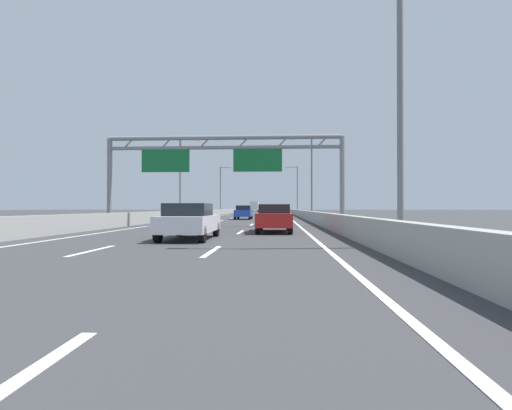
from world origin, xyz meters
name	(u,v)px	position (x,y,z in m)	size (l,w,h in m)	color
ground_plane	(263,213)	(0.00, 100.00, 0.00)	(260.00, 260.00, 0.00)	#38383A
lane_dash_left_1	(92,251)	(-1.80, 12.50, 0.01)	(0.16, 3.00, 0.01)	white
lane_dash_left_2	(173,232)	(-1.80, 21.50, 0.01)	(0.16, 3.00, 0.01)	white
lane_dash_left_3	(204,225)	(-1.80, 30.50, 0.01)	(0.16, 3.00, 0.01)	white
lane_dash_left_4	(221,221)	(-1.80, 39.50, 0.01)	(0.16, 3.00, 0.01)	white
lane_dash_left_5	(232,218)	(-1.80, 48.50, 0.01)	(0.16, 3.00, 0.01)	white
lane_dash_left_6	(239,216)	(-1.80, 57.50, 0.01)	(0.16, 3.00, 0.01)	white
lane_dash_left_7	(244,215)	(-1.80, 66.50, 0.01)	(0.16, 3.00, 0.01)	white
lane_dash_left_8	(248,214)	(-1.80, 75.50, 0.01)	(0.16, 3.00, 0.01)	white
lane_dash_left_9	(251,214)	(-1.80, 84.50, 0.01)	(0.16, 3.00, 0.01)	white
lane_dash_left_10	(254,213)	(-1.80, 93.50, 0.01)	(0.16, 3.00, 0.01)	white
lane_dash_left_11	(256,212)	(-1.80, 102.50, 0.01)	(0.16, 3.00, 0.01)	white
lane_dash_left_12	(258,212)	(-1.80, 111.50, 0.01)	(0.16, 3.00, 0.01)	white
lane_dash_left_13	(259,212)	(-1.80, 120.50, 0.01)	(0.16, 3.00, 0.01)	white
lane_dash_left_14	(261,211)	(-1.80, 129.50, 0.01)	(0.16, 3.00, 0.01)	white
lane_dash_left_15	(262,211)	(-1.80, 138.50, 0.01)	(0.16, 3.00, 0.01)	white
lane_dash_left_16	(263,211)	(-1.80, 147.50, 0.01)	(0.16, 3.00, 0.01)	white
lane_dash_left_17	(263,211)	(-1.80, 156.50, 0.01)	(0.16, 3.00, 0.01)	white
lane_dash_right_1	(212,251)	(1.80, 12.50, 0.01)	(0.16, 3.00, 0.01)	white
lane_dash_right_2	(240,232)	(1.80, 21.50, 0.01)	(0.16, 3.00, 0.01)	white
lane_dash_right_3	(252,225)	(1.80, 30.50, 0.01)	(0.16, 3.00, 0.01)	white
lane_dash_right_4	(258,221)	(1.80, 39.50, 0.01)	(0.16, 3.00, 0.01)	white
lane_dash_right_5	(261,218)	(1.80, 48.50, 0.01)	(0.16, 3.00, 0.01)	white
lane_dash_right_6	(264,216)	(1.80, 57.50, 0.01)	(0.16, 3.00, 0.01)	white
lane_dash_right_7	(266,215)	(1.80, 66.50, 0.01)	(0.16, 3.00, 0.01)	white
lane_dash_right_8	(267,214)	(1.80, 75.50, 0.01)	(0.16, 3.00, 0.01)	white
lane_dash_right_9	(268,214)	(1.80, 84.50, 0.01)	(0.16, 3.00, 0.01)	white
lane_dash_right_10	(269,213)	(1.80, 93.50, 0.01)	(0.16, 3.00, 0.01)	white
lane_dash_right_11	(270,212)	(1.80, 102.50, 0.01)	(0.16, 3.00, 0.01)	white
lane_dash_right_12	(271,212)	(1.80, 111.50, 0.01)	(0.16, 3.00, 0.01)	white
lane_dash_right_13	(271,212)	(1.80, 120.50, 0.01)	(0.16, 3.00, 0.01)	white
lane_dash_right_14	(271,211)	(1.80, 129.50, 0.01)	(0.16, 3.00, 0.01)	white
lane_dash_right_15	(272,211)	(1.80, 138.50, 0.01)	(0.16, 3.00, 0.01)	white
lane_dash_right_16	(272,211)	(1.80, 147.50, 0.01)	(0.16, 3.00, 0.01)	white
lane_dash_right_17	(273,211)	(1.80, 156.50, 0.01)	(0.16, 3.00, 0.01)	white
edge_line_left	(237,213)	(-5.25, 88.00, 0.01)	(0.16, 176.00, 0.01)	white
edge_line_right	(284,213)	(5.25, 88.00, 0.01)	(0.16, 176.00, 0.01)	white
barrier_left	(239,210)	(-6.90, 110.00, 0.47)	(0.45, 220.00, 0.95)	#9E9E99
barrier_right	(289,210)	(6.90, 110.00, 0.47)	(0.45, 220.00, 0.95)	#9E9E99
sign_gantry	(221,157)	(-0.21, 28.32, 4.83)	(16.76, 0.36, 6.36)	gray
streetlamp_right_near	(393,81)	(7.47, 13.95, 5.40)	(2.58, 0.28, 9.50)	slate
streetlamp_left_mid	(182,173)	(-7.47, 46.58, 5.40)	(2.58, 0.28, 9.50)	slate
streetlamp_right_mid	(310,172)	(7.47, 46.58, 5.40)	(2.58, 0.28, 9.50)	slate
streetlamp_left_far	(222,187)	(-7.47, 79.21, 5.40)	(2.58, 0.28, 9.50)	slate
streetlamp_right_far	(296,187)	(7.47, 79.21, 5.40)	(2.58, 0.28, 9.50)	slate
red_car	(274,218)	(3.57, 21.73, 0.75)	(1.80, 4.67, 1.46)	red
blue_car	(244,212)	(0.03, 43.98, 0.78)	(1.76, 4.44, 1.52)	#2347AD
silver_car	(266,209)	(-0.11, 138.41, 0.77)	(1.84, 4.42, 1.50)	#A8ADB2
white_car	(190,221)	(0.15, 16.86, 0.76)	(1.88, 4.32, 1.46)	silver
orange_car	(277,210)	(3.69, 108.96, 0.74)	(1.81, 4.37, 1.42)	orange
box_truck	(255,206)	(-3.42, 123.90, 1.69)	(2.48, 8.25, 3.13)	#194799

